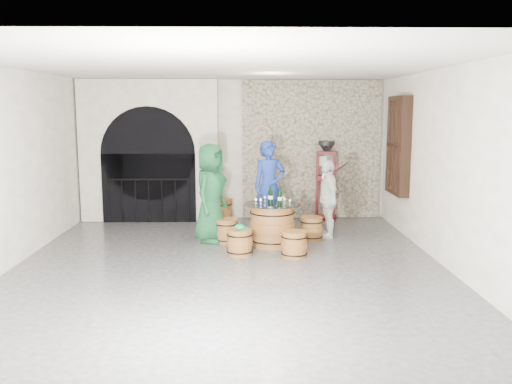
{
  "coord_description": "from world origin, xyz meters",
  "views": [
    {
      "loc": [
        0.28,
        -8.58,
        2.54
      ],
      "look_at": [
        0.46,
        1.1,
        1.05
      ],
      "focal_mm": 38.0,
      "sensor_mm": 36.0,
      "label": 1
    }
  ],
  "objects_px": {
    "barrel_table": "(272,225)",
    "barrel_stool_right": "(311,228)",
    "barrel_stool_far": "(270,223)",
    "side_barrel": "(222,213)",
    "person_white": "(327,199)",
    "wine_bottle_center": "(280,197)",
    "barrel_stool_left": "(226,231)",
    "wine_bottle_right": "(270,195)",
    "wine_bottle_left": "(271,196)",
    "person_green": "(211,193)",
    "barrel_stool_near_right": "(294,244)",
    "corking_press": "(326,175)",
    "person_blue": "(269,187)",
    "barrel_stool_near_left": "(240,242)"
  },
  "relations": [
    {
      "from": "wine_bottle_right",
      "to": "corking_press",
      "type": "relative_size",
      "value": 0.18
    },
    {
      "from": "barrel_table",
      "to": "barrel_stool_right",
      "type": "bearing_deg",
      "value": 28.71
    },
    {
      "from": "person_blue",
      "to": "side_barrel",
      "type": "xyz_separation_m",
      "value": [
        -1.0,
        0.56,
        -0.65
      ]
    },
    {
      "from": "barrel_table",
      "to": "barrel_stool_far",
      "type": "relative_size",
      "value": 2.23
    },
    {
      "from": "barrel_table",
      "to": "wine_bottle_left",
      "type": "bearing_deg",
      "value": 105.91
    },
    {
      "from": "barrel_stool_far",
      "to": "side_barrel",
      "type": "distance_m",
      "value": 1.3
    },
    {
      "from": "barrel_stool_far",
      "to": "wine_bottle_left",
      "type": "relative_size",
      "value": 1.43
    },
    {
      "from": "barrel_table",
      "to": "barrel_stool_far",
      "type": "distance_m",
      "value": 0.92
    },
    {
      "from": "side_barrel",
      "to": "barrel_stool_near_right",
      "type": "bearing_deg",
      "value": -62.11
    },
    {
      "from": "barrel_stool_far",
      "to": "barrel_stool_near_right",
      "type": "height_order",
      "value": "same"
    },
    {
      "from": "wine_bottle_right",
      "to": "corking_press",
      "type": "height_order",
      "value": "corking_press"
    },
    {
      "from": "person_white",
      "to": "wine_bottle_right",
      "type": "bearing_deg",
      "value": -74.43
    },
    {
      "from": "wine_bottle_center",
      "to": "barrel_table",
      "type": "bearing_deg",
      "value": 156.54
    },
    {
      "from": "barrel_stool_near_right",
      "to": "wine_bottle_center",
      "type": "distance_m",
      "value": 1.07
    },
    {
      "from": "barrel_stool_near_right",
      "to": "wine_bottle_center",
      "type": "relative_size",
      "value": 1.43
    },
    {
      "from": "barrel_stool_left",
      "to": "wine_bottle_right",
      "type": "distance_m",
      "value": 1.09
    },
    {
      "from": "barrel_stool_left",
      "to": "wine_bottle_left",
      "type": "relative_size",
      "value": 1.43
    },
    {
      "from": "barrel_stool_left",
      "to": "barrel_stool_right",
      "type": "bearing_deg",
      "value": 6.52
    },
    {
      "from": "wine_bottle_left",
      "to": "barrel_stool_near_right",
      "type": "bearing_deg",
      "value": -68.35
    },
    {
      "from": "person_green",
      "to": "corking_press",
      "type": "bearing_deg",
      "value": -31.06
    },
    {
      "from": "barrel_stool_far",
      "to": "person_green",
      "type": "bearing_deg",
      "value": -153.82
    },
    {
      "from": "person_green",
      "to": "person_blue",
      "type": "distance_m",
      "value": 1.43
    },
    {
      "from": "wine_bottle_left",
      "to": "corking_press",
      "type": "xyz_separation_m",
      "value": [
        1.36,
        2.23,
        0.13
      ]
    },
    {
      "from": "barrel_stool_near_right",
      "to": "person_white",
      "type": "bearing_deg",
      "value": 61.6
    },
    {
      "from": "wine_bottle_left",
      "to": "person_blue",
      "type": "bearing_deg",
      "value": 89.19
    },
    {
      "from": "barrel_stool_near_right",
      "to": "person_green",
      "type": "xyz_separation_m",
      "value": [
        -1.51,
        1.16,
        0.72
      ]
    },
    {
      "from": "barrel_stool_far",
      "to": "wine_bottle_left",
      "type": "height_order",
      "value": "wine_bottle_left"
    },
    {
      "from": "person_white",
      "to": "wine_bottle_right",
      "type": "height_order",
      "value": "person_white"
    },
    {
      "from": "barrel_table",
      "to": "wine_bottle_center",
      "type": "relative_size",
      "value": 3.19
    },
    {
      "from": "person_white",
      "to": "wine_bottle_center",
      "type": "xyz_separation_m",
      "value": [
        -0.99,
        -0.67,
        0.15
      ]
    },
    {
      "from": "barrel_stool_near_right",
      "to": "person_green",
      "type": "distance_m",
      "value": 2.04
    },
    {
      "from": "barrel_stool_left",
      "to": "barrel_stool_near_right",
      "type": "distance_m",
      "value": 1.62
    },
    {
      "from": "barrel_table",
      "to": "wine_bottle_left",
      "type": "height_order",
      "value": "wine_bottle_left"
    },
    {
      "from": "barrel_table",
      "to": "side_barrel",
      "type": "distance_m",
      "value": 2.0
    },
    {
      "from": "barrel_stool_far",
      "to": "wine_bottle_right",
      "type": "distance_m",
      "value": 1.05
    },
    {
      "from": "barrel_stool_near_right",
      "to": "side_barrel",
      "type": "relative_size",
      "value": 0.77
    },
    {
      "from": "person_green",
      "to": "wine_bottle_left",
      "type": "bearing_deg",
      "value": -81.63
    },
    {
      "from": "barrel_stool_left",
      "to": "wine_bottle_right",
      "type": "height_order",
      "value": "wine_bottle_right"
    },
    {
      "from": "wine_bottle_center",
      "to": "wine_bottle_left",
      "type": "bearing_deg",
      "value": 138.51
    },
    {
      "from": "barrel_stool_far",
      "to": "wine_bottle_left",
      "type": "bearing_deg",
      "value": -91.19
    },
    {
      "from": "barrel_stool_right",
      "to": "barrel_stool_near_left",
      "type": "bearing_deg",
      "value": -141.66
    },
    {
      "from": "barrel_stool_left",
      "to": "person_green",
      "type": "relative_size",
      "value": 0.25
    },
    {
      "from": "barrel_table",
      "to": "person_white",
      "type": "xyz_separation_m",
      "value": [
        1.12,
        0.62,
        0.38
      ]
    },
    {
      "from": "barrel_stool_near_left",
      "to": "barrel_stool_near_right",
      "type": "bearing_deg",
      "value": -9.92
    },
    {
      "from": "barrel_stool_right",
      "to": "corking_press",
      "type": "bearing_deg",
      "value": 73.82
    },
    {
      "from": "person_green",
      "to": "wine_bottle_right",
      "type": "bearing_deg",
      "value": -80.02
    },
    {
      "from": "person_white",
      "to": "wine_bottle_right",
      "type": "relative_size",
      "value": 4.79
    },
    {
      "from": "barrel_table",
      "to": "barrel_stool_left",
      "type": "relative_size",
      "value": 2.23
    },
    {
      "from": "person_white",
      "to": "barrel_stool_near_right",
      "type": "bearing_deg",
      "value": -36.01
    },
    {
      "from": "barrel_stool_near_right",
      "to": "wine_bottle_center",
      "type": "bearing_deg",
      "value": 104.77
    }
  ]
}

